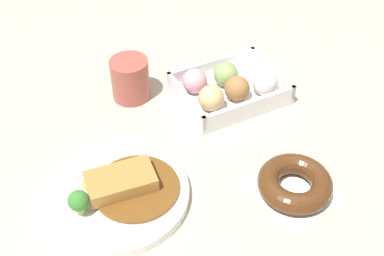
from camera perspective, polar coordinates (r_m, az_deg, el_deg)
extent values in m
plane|color=#B2A893|center=(0.87, -3.92, -3.01)|extent=(1.60, 1.60, 0.00)
cylinder|color=white|center=(0.80, -8.65, -7.56)|extent=(0.23, 0.23, 0.02)
cylinder|color=brown|center=(0.79, -6.48, -6.90)|extent=(0.14, 0.14, 0.01)
cube|color=#A87538|center=(0.79, -8.26, -6.10)|extent=(0.11, 0.07, 0.02)
cylinder|color=white|center=(0.80, -11.58, -6.82)|extent=(0.06, 0.06, 0.00)
ellipsoid|color=yellow|center=(0.80, -11.68, -6.35)|extent=(0.03, 0.03, 0.02)
cylinder|color=#8CB766|center=(0.77, -12.79, -9.16)|extent=(0.01, 0.01, 0.02)
sphere|color=#387A2D|center=(0.76, -13.03, -8.20)|extent=(0.03, 0.03, 0.03)
cube|color=white|center=(0.99, 4.36, 3.95)|extent=(0.20, 0.15, 0.01)
cube|color=white|center=(0.94, -0.75, 3.26)|extent=(0.01, 0.15, 0.03)
cube|color=white|center=(1.02, 9.19, 6.39)|extent=(0.01, 0.15, 0.03)
cube|color=white|center=(0.92, 6.71, 2.39)|extent=(0.20, 0.01, 0.03)
cube|color=white|center=(1.02, 2.34, 7.18)|extent=(0.20, 0.01, 0.03)
sphere|color=#DBB77A|center=(0.92, 2.24, 3.48)|extent=(0.05, 0.05, 0.05)
sphere|color=#9E6B3D|center=(0.95, 5.23, 4.61)|extent=(0.05, 0.05, 0.05)
sphere|color=silver|center=(0.97, 8.43, 5.21)|extent=(0.05, 0.05, 0.05)
sphere|color=pink|center=(0.97, 0.31, 5.48)|extent=(0.05, 0.05, 0.05)
sphere|color=#84A860|center=(0.98, 3.93, 6.23)|extent=(0.05, 0.05, 0.05)
cube|color=white|center=(0.83, 11.65, -7.14)|extent=(0.14, 0.14, 0.00)
torus|color=#4C2B14|center=(0.81, 11.83, -6.29)|extent=(0.12, 0.12, 0.04)
cylinder|color=#9E4C42|center=(0.97, -7.17, 5.66)|extent=(0.07, 0.07, 0.08)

